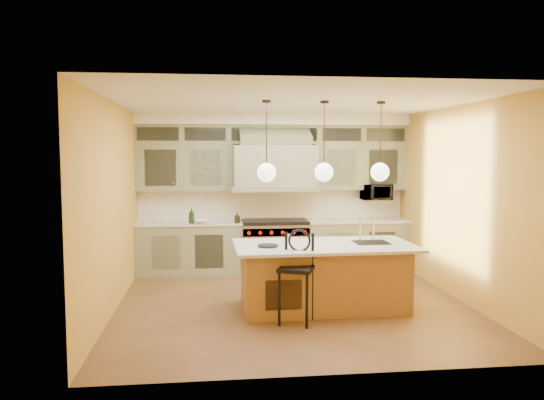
{
  "coord_description": "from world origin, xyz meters",
  "views": [
    {
      "loc": [
        -1.16,
        -7.46,
        2.18
      ],
      "look_at": [
        -0.21,
        0.7,
        1.46
      ],
      "focal_mm": 35.0,
      "sensor_mm": 36.0,
      "label": 1
    }
  ],
  "objects": [
    {
      "name": "range",
      "position": [
        0.0,
        2.14,
        0.49
      ],
      "size": [
        1.2,
        0.74,
        0.96
      ],
      "color": "silver",
      "rests_on": "floor"
    },
    {
      "name": "wall_back",
      "position": [
        0.0,
        2.5,
        1.45
      ],
      "size": [
        5.0,
        0.0,
        5.0
      ],
      "primitive_type": "plane",
      "rotation": [
        1.57,
        0.0,
        0.0
      ],
      "color": "gold",
      "rests_on": "ground"
    },
    {
      "name": "pendant_right",
      "position": [
        1.2,
        -0.25,
        1.95
      ],
      "size": [
        0.26,
        0.26,
        1.11
      ],
      "color": "#2D2319",
      "rests_on": "ceiling"
    },
    {
      "name": "counter_stool",
      "position": [
        -0.07,
        -0.84,
        0.68
      ],
      "size": [
        0.55,
        0.55,
        1.2
      ],
      "rotation": [
        0.0,
        0.0,
        -0.39
      ],
      "color": "black",
      "rests_on": "floor"
    },
    {
      "name": "pendant_center",
      "position": [
        0.4,
        -0.25,
        1.95
      ],
      "size": [
        0.26,
        0.26,
        1.11
      ],
      "color": "#2D2319",
      "rests_on": "ceiling"
    },
    {
      "name": "kitchen_island",
      "position": [
        0.41,
        -0.25,
        0.47
      ],
      "size": [
        2.52,
        1.36,
        1.35
      ],
      "rotation": [
        0.0,
        0.0,
        0.02
      ],
      "color": "olive",
      "rests_on": "floor"
    },
    {
      "name": "ceiling",
      "position": [
        0.0,
        0.0,
        2.9
      ],
      "size": [
        5.0,
        5.0,
        0.0
      ],
      "primitive_type": "plane",
      "rotation": [
        3.14,
        0.0,
        0.0
      ],
      "color": "white",
      "rests_on": "wall_back"
    },
    {
      "name": "wall_right",
      "position": [
        2.5,
        0.0,
        1.45
      ],
      "size": [
        0.0,
        5.0,
        5.0
      ],
      "primitive_type": "plane",
      "rotation": [
        1.57,
        0.0,
        -1.57
      ],
      "color": "gold",
      "rests_on": "ground"
    },
    {
      "name": "floor",
      "position": [
        0.0,
        0.0,
        0.0
      ],
      "size": [
        5.0,
        5.0,
        0.0
      ],
      "primitive_type": "plane",
      "color": "brown",
      "rests_on": "ground"
    },
    {
      "name": "fruit_bowl",
      "position": [
        -1.31,
        1.92,
        0.97
      ],
      "size": [
        0.28,
        0.28,
        0.06
      ],
      "primitive_type": "imported",
      "rotation": [
        0.0,
        0.0,
        -0.13
      ],
      "color": "white",
      "rests_on": "back_cabinetry"
    },
    {
      "name": "microwave",
      "position": [
        1.95,
        2.25,
        1.45
      ],
      "size": [
        0.54,
        0.37,
        0.3
      ],
      "primitive_type": "imported",
      "color": "black",
      "rests_on": "back_cabinetry"
    },
    {
      "name": "oil_bottle_a",
      "position": [
        -1.51,
        1.99,
        1.08
      ],
      "size": [
        0.12,
        0.12,
        0.27
      ],
      "primitive_type": "imported",
      "rotation": [
        0.0,
        0.0,
        0.13
      ],
      "color": "#183213",
      "rests_on": "back_cabinetry"
    },
    {
      "name": "oil_bottle_b",
      "position": [
        -0.7,
        1.92,
        1.04
      ],
      "size": [
        0.1,
        0.1,
        0.19
      ],
      "primitive_type": "imported",
      "rotation": [
        0.0,
        0.0,
        0.17
      ],
      "color": "black",
      "rests_on": "back_cabinetry"
    },
    {
      "name": "wall_front",
      "position": [
        0.0,
        -2.5,
        1.45
      ],
      "size": [
        5.0,
        0.0,
        5.0
      ],
      "primitive_type": "plane",
      "rotation": [
        -1.57,
        0.0,
        0.0
      ],
      "color": "gold",
      "rests_on": "ground"
    },
    {
      "name": "cup",
      "position": [
        -0.04,
        0.11,
        0.96
      ],
      "size": [
        0.09,
        0.09,
        0.08
      ],
      "primitive_type": "imported",
      "rotation": [
        0.0,
        0.0,
        0.01
      ],
      "color": "white",
      "rests_on": "kitchen_island"
    },
    {
      "name": "back_cabinetry",
      "position": [
        0.0,
        2.23,
        1.43
      ],
      "size": [
        5.0,
        0.77,
        2.9
      ],
      "color": "gray",
      "rests_on": "floor"
    },
    {
      "name": "wall_left",
      "position": [
        -2.5,
        0.0,
        1.45
      ],
      "size": [
        0.0,
        5.0,
        5.0
      ],
      "primitive_type": "plane",
      "rotation": [
        1.57,
        0.0,
        1.57
      ],
      "color": "gold",
      "rests_on": "ground"
    },
    {
      "name": "pendant_left",
      "position": [
        -0.4,
        -0.25,
        1.95
      ],
      "size": [
        0.26,
        0.26,
        1.11
      ],
      "color": "#2D2319",
      "rests_on": "ceiling"
    }
  ]
}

